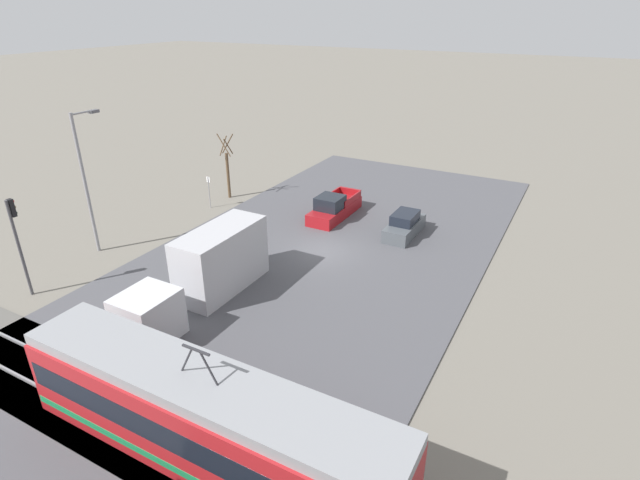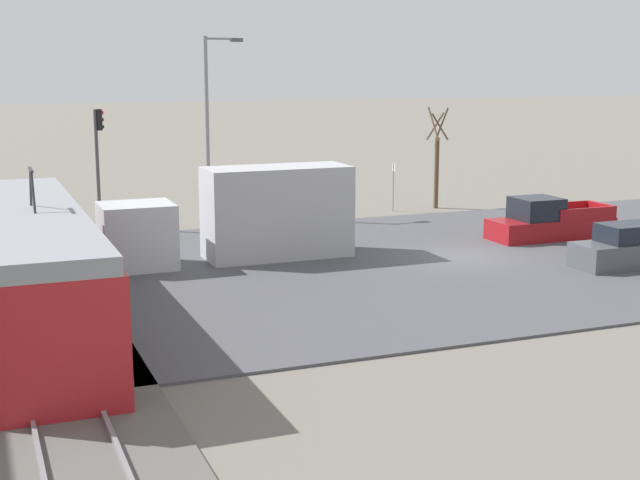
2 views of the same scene
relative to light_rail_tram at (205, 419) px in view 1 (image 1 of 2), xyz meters
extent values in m
plane|color=slate|center=(4.13, -16.01, -1.75)|extent=(320.00, 320.00, 0.00)
cube|color=#4C4C51|center=(4.13, -16.01, -1.71)|extent=(19.59, 41.41, 0.08)
cube|color=#5B5954|center=(4.13, 0.00, -1.71)|extent=(61.04, 4.40, 0.08)
cube|color=gray|center=(4.13, -0.72, -1.60)|extent=(59.82, 0.10, 0.14)
cube|color=gray|center=(4.13, 0.72, -1.60)|extent=(59.82, 0.10, 0.14)
cube|color=#B21E23|center=(0.00, 0.00, -0.16)|extent=(14.42, 2.76, 3.02)
cube|color=black|center=(0.00, 0.00, 0.19)|extent=(13.99, 2.79, 1.01)
cube|color=#1E844C|center=(0.00, 0.00, -1.10)|extent=(14.28, 2.80, 0.29)
cube|color=gray|center=(0.00, 0.00, 1.56)|extent=(14.42, 2.54, 0.43)
cylinder|color=#2D2D33|center=(-0.45, 0.00, 2.32)|extent=(0.66, 0.07, 1.15)
cylinder|color=#2D2D33|center=(0.45, 0.00, 2.32)|extent=(0.66, 0.07, 1.15)
cube|color=#2D2D33|center=(0.00, 0.00, 2.87)|extent=(1.10, 0.08, 0.06)
cube|color=silver|center=(6.86, -4.02, -0.47)|extent=(2.31, 2.64, 2.41)
cube|color=#B2B2B7|center=(6.86, -9.47, 0.10)|extent=(2.31, 5.62, 3.54)
cube|color=#196B38|center=(8.02, -9.47, 0.45)|extent=(0.02, 2.81, 0.88)
cube|color=maroon|center=(6.13, -21.75, -1.24)|extent=(1.95, 5.53, 0.87)
cube|color=black|center=(6.13, -20.97, -0.33)|extent=(1.80, 1.88, 0.94)
cube|color=maroon|center=(7.03, -22.91, -0.55)|extent=(0.12, 2.76, 0.51)
cube|color=maroon|center=(5.24, -22.91, -0.55)|extent=(0.12, 2.76, 0.51)
cube|color=maroon|center=(6.13, -24.40, -0.55)|extent=(1.80, 0.22, 0.51)
cube|color=red|center=(6.90, -24.49, -0.98)|extent=(0.14, 0.04, 0.18)
cube|color=#4C5156|center=(0.42, -21.08, -1.21)|extent=(1.70, 4.28, 0.93)
cube|color=black|center=(0.42, -21.08, -0.41)|extent=(1.46, 2.22, 0.68)
cylinder|color=#47474C|center=(15.74, -3.89, 1.01)|extent=(0.16, 0.16, 5.52)
cube|color=black|center=(15.74, -4.07, 3.29)|extent=(0.28, 0.22, 0.95)
sphere|color=red|center=(15.74, -4.19, 3.61)|extent=(0.18, 0.18, 0.18)
sphere|color=#3C2C06|center=(15.74, -4.19, 3.29)|extent=(0.18, 0.18, 0.18)
sphere|color=black|center=(15.74, -4.19, 2.97)|extent=(0.18, 0.18, 0.18)
cylinder|color=brown|center=(15.74, -21.41, 0.12)|extent=(0.24, 0.24, 3.74)
cylinder|color=brown|center=(15.99, -21.41, 2.57)|extent=(0.09, 1.04, 1.43)
cylinder|color=brown|center=(15.74, -21.16, 2.70)|extent=(1.25, 0.09, 1.74)
cylinder|color=brown|center=(15.49, -21.41, 2.57)|extent=(0.09, 1.04, 1.43)
cylinder|color=brown|center=(15.74, -21.66, 2.70)|extent=(1.25, 0.09, 1.74)
cylinder|color=gray|center=(17.01, -9.37, 2.67)|extent=(0.20, 0.20, 8.84)
cylinder|color=gray|center=(17.01, -10.17, 6.97)|extent=(0.12, 1.60, 0.12)
cube|color=#515156|center=(17.01, -10.92, 6.91)|extent=(0.36, 0.60, 0.18)
cylinder|color=gray|center=(15.61, -18.82, -0.49)|extent=(0.06, 0.06, 2.52)
cube|color=white|center=(15.61, -18.85, 0.55)|extent=(0.32, 0.02, 0.44)
cube|color=red|center=(15.61, -18.86, 0.55)|extent=(0.31, 0.01, 0.10)
camera|label=1|loc=(-9.47, 9.27, 12.64)|focal=28.00mm
camera|label=2|loc=(-25.52, 1.59, 5.65)|focal=50.00mm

